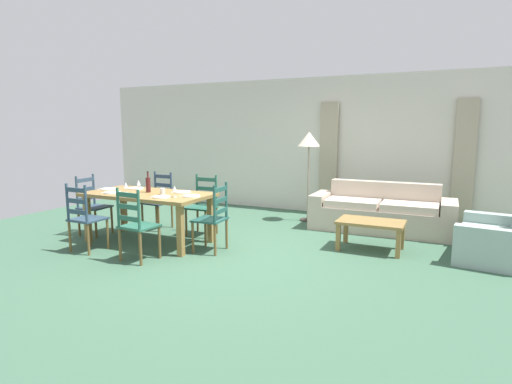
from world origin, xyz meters
TOP-DOWN VIEW (x-y plane):
  - ground_plane at (0.00, 0.00)m, footprint 9.60×9.60m
  - wall_far at (0.00, 3.30)m, footprint 9.60×0.16m
  - curtain_panel_left at (0.58, 3.16)m, footprint 0.35×0.08m
  - curtain_panel_right at (2.98, 3.16)m, footprint 0.35×0.08m
  - dining_table at (-1.27, -0.05)m, footprint 1.90×0.96m
  - dining_chair_near_left at (-1.74, -0.81)m, footprint 0.43×0.41m
  - dining_chair_near_right at (-0.81, -0.83)m, footprint 0.45×0.43m
  - dining_chair_far_left at (-1.70, 0.74)m, footprint 0.45×0.43m
  - dining_chair_far_right at (-0.78, 0.70)m, footprint 0.43×0.41m
  - dining_chair_head_west at (-2.39, -0.08)m, footprint 0.43×0.44m
  - dining_chair_head_east at (-0.14, -0.05)m, footprint 0.43×0.45m
  - dinner_plate_near_left at (-1.72, -0.30)m, footprint 0.24×0.24m
  - fork_near_left at (-1.87, -0.30)m, footprint 0.02×0.17m
  - dinner_plate_near_right at (-0.82, -0.30)m, footprint 0.24×0.24m
  - fork_near_right at (-0.97, -0.30)m, footprint 0.03×0.17m
  - dinner_plate_far_left at (-1.72, 0.20)m, footprint 0.24×0.24m
  - fork_far_left at (-1.87, 0.20)m, footprint 0.02×0.17m
  - dinner_plate_far_right at (-0.82, 0.20)m, footprint 0.24×0.24m
  - fork_far_right at (-0.97, 0.20)m, footprint 0.03×0.17m
  - dinner_plate_head_west at (-2.05, -0.05)m, footprint 0.24×0.24m
  - fork_head_west at (-2.20, -0.05)m, footprint 0.02×0.17m
  - dinner_plate_head_east at (-0.49, -0.05)m, footprint 0.24×0.24m
  - fork_head_east at (-0.64, -0.05)m, footprint 0.03×0.17m
  - wine_bottle at (-1.29, -0.00)m, footprint 0.07×0.07m
  - wine_glass_near_left at (-1.56, -0.18)m, footprint 0.06×0.06m
  - wine_glass_near_right at (-0.66, -0.19)m, footprint 0.06×0.06m
  - wine_glass_far_left at (-1.57, 0.11)m, footprint 0.06×0.06m
  - coffee_cup_primary at (-0.98, -0.07)m, footprint 0.07×0.07m
  - couch at (1.78, 2.18)m, footprint 2.29×0.82m
  - coffee_table at (1.82, 0.96)m, footprint 0.90×0.56m
  - armchair_upholstered at (3.40, 1.20)m, footprint 0.95×1.26m
  - standing_lamp at (0.43, 2.36)m, footprint 0.40×0.40m

SIDE VIEW (x-z plane):
  - ground_plane at x=0.00m, z-range -0.02..0.00m
  - armchair_upholstered at x=3.40m, z-range -0.11..0.61m
  - couch at x=1.78m, z-range -0.11..0.69m
  - coffee_table at x=1.82m, z-range 0.15..0.57m
  - dining_chair_near_left at x=-1.74m, z-range 0.00..0.96m
  - dining_chair_near_right at x=-0.81m, z-range 0.00..0.96m
  - dining_chair_far_left at x=-1.70m, z-range 0.00..0.96m
  - dining_chair_far_right at x=-0.78m, z-range 0.00..0.96m
  - dining_chair_head_west at x=-2.39m, z-range 0.00..0.96m
  - dining_chair_head_east at x=-0.14m, z-range 0.00..0.96m
  - dining_table at x=-1.27m, z-range 0.29..1.04m
  - fork_near_left at x=-1.87m, z-range 0.75..0.76m
  - fork_near_right at x=-0.97m, z-range 0.75..0.76m
  - fork_far_left at x=-1.87m, z-range 0.75..0.76m
  - fork_far_right at x=-0.97m, z-range 0.75..0.76m
  - fork_head_west at x=-2.20m, z-range 0.75..0.76m
  - fork_head_east at x=-0.64m, z-range 0.75..0.76m
  - dinner_plate_near_left at x=-1.72m, z-range 0.75..0.77m
  - dinner_plate_near_right at x=-0.82m, z-range 0.75..0.77m
  - dinner_plate_far_left at x=-1.72m, z-range 0.75..0.77m
  - dinner_plate_far_right at x=-0.82m, z-range 0.75..0.77m
  - dinner_plate_head_west at x=-2.05m, z-range 0.75..0.77m
  - dinner_plate_head_east at x=-0.49m, z-range 0.75..0.77m
  - coffee_cup_primary at x=-0.98m, z-range 0.75..0.84m
  - wine_glass_near_left at x=-1.56m, z-range 0.78..0.94m
  - wine_glass_near_right at x=-0.66m, z-range 0.78..0.94m
  - wine_glass_far_left at x=-1.57m, z-range 0.78..0.94m
  - wine_bottle at x=-1.29m, z-range 0.71..1.03m
  - curtain_panel_left at x=0.58m, z-range 0.00..2.20m
  - curtain_panel_right at x=2.98m, z-range 0.00..2.20m
  - wall_far at x=0.00m, z-range 0.00..2.70m
  - standing_lamp at x=0.43m, z-range 0.59..2.23m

